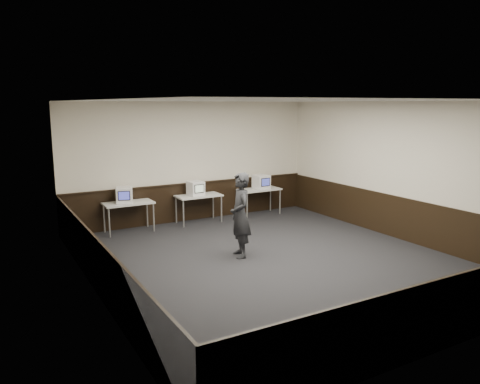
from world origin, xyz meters
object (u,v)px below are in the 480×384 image
Objects in this scene: desk_left at (128,205)px; emac_center at (196,188)px; desk_right at (259,191)px; person at (240,215)px; emac_left at (124,195)px; desk_center at (199,198)px; emac_right at (261,182)px.

emac_center is at bearing 0.50° from desk_left.
person reaches higher than desk_right.
emac_left is (-3.89, 0.01, 0.26)m from desk_right.
desk_left is 1.00× the size of desk_right.
emac_center is (-0.08, 0.02, 0.26)m from desk_center.
desk_right is (1.90, 0.00, 0.00)m from desk_center.
emac_left is 1.13× the size of emac_right.
desk_center is 2.00m from emac_left.
person reaches higher than emac_left.
desk_right is (3.80, 0.00, 0.00)m from desk_left.
emac_right is at bearing -0.48° from desk_center.
emac_center is at bearing 179.54° from desk_right.
desk_left and desk_center have the same top height.
emac_right is (3.94, -0.03, 0.00)m from emac_left.
desk_center and desk_right have the same top height.
person is at bearing -132.00° from emac_right.
emac_left is at bearing 171.12° from desk_left.
emac_center is (-1.98, 0.02, 0.26)m from desk_right.
emac_left is (-0.09, 0.01, 0.26)m from desk_left.
emac_right is at bearing -16.90° from desk_right.
emac_center is at bearing 175.70° from emac_right.
emac_left reaches higher than emac_center.
desk_right is at bearing 154.97° from person.
desk_left is 2.79× the size of emac_center.
emac_left is 3.39m from person.
desk_right is at bearing 159.72° from emac_right.
emac_right is (1.95, -0.02, 0.27)m from desk_center.
emac_center is (1.91, 0.00, -0.01)m from emac_left.
emac_right is at bearing -5.66° from emac_center.
emac_right is at bearing 17.68° from emac_left.
desk_center is at bearing 0.00° from desk_left.
desk_center is 0.68× the size of person.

